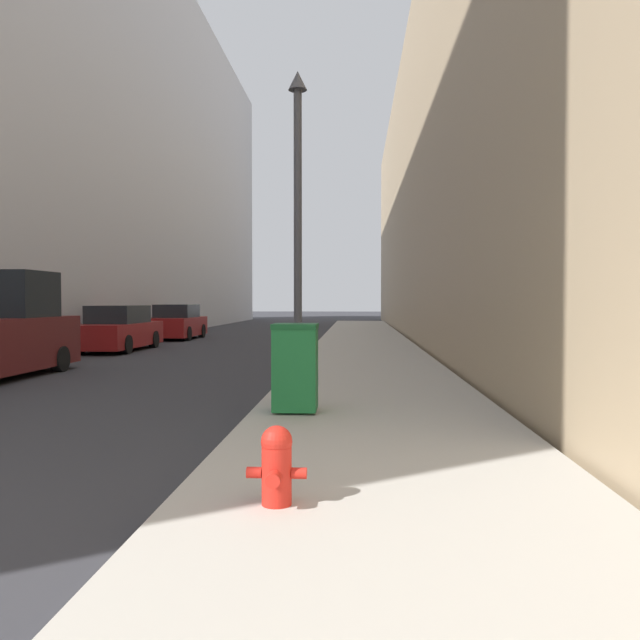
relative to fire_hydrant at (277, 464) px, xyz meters
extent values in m
cube|color=#B7B2A8|center=(0.95, 15.74, -0.40)|extent=(3.75, 60.00, 0.14)
cube|color=#BCBCC1|center=(-15.22, 23.74, 9.65)|extent=(12.00, 60.00, 20.25)
cube|color=tan|center=(8.93, 23.74, 6.74)|extent=(12.00, 60.00, 14.42)
cylinder|color=red|center=(0.00, 0.01, -0.10)|extent=(0.24, 0.24, 0.46)
sphere|color=red|center=(0.00, 0.01, 0.18)|extent=(0.25, 0.25, 0.25)
cylinder|color=red|center=(0.00, 0.01, 0.25)|extent=(0.07, 0.07, 0.05)
cylinder|color=red|center=(0.00, -0.17, -0.08)|extent=(0.11, 0.12, 0.11)
cylinder|color=red|center=(-0.18, 0.01, -0.08)|extent=(0.12, 0.09, 0.09)
cylinder|color=red|center=(0.18, 0.01, -0.08)|extent=(0.12, 0.09, 0.09)
cube|color=#1E7538|center=(-0.26, 4.14, 0.29)|extent=(0.63, 0.60, 1.18)
cube|color=#16572A|center=(-0.26, 4.14, 0.92)|extent=(0.65, 0.62, 0.08)
cylinder|color=black|center=(-0.52, 4.40, -0.25)|extent=(0.05, 0.16, 0.16)
cylinder|color=black|center=(0.01, 4.40, -0.25)|extent=(0.05, 0.16, 0.16)
cylinder|color=#4C4C51|center=(-0.58, 7.96, -0.20)|extent=(0.32, 0.32, 0.25)
cylinder|color=#4C4C51|center=(-0.58, 7.96, 2.64)|extent=(0.17, 0.17, 5.94)
cone|color=#4C4C51|center=(-0.58, 7.96, 5.81)|extent=(0.38, 0.38, 0.38)
cube|color=black|center=(-7.69, 9.45, 1.45)|extent=(1.90, 1.70, 1.10)
cylinder|color=black|center=(-6.73, 10.16, -0.15)|extent=(0.24, 0.64, 0.64)
cube|color=maroon|center=(-7.77, 16.69, 0.10)|extent=(1.73, 4.67, 0.82)
cube|color=#1E2328|center=(-7.77, 16.69, 0.82)|extent=(1.52, 2.43, 0.62)
cylinder|color=black|center=(-8.57, 18.09, -0.15)|extent=(0.24, 0.64, 0.64)
cylinder|color=black|center=(-6.98, 18.09, -0.15)|extent=(0.24, 0.64, 0.64)
cylinder|color=black|center=(-8.57, 15.29, -0.15)|extent=(0.24, 0.64, 0.64)
cylinder|color=black|center=(-6.98, 15.29, -0.15)|extent=(0.24, 0.64, 0.64)
cube|color=maroon|center=(-7.64, 23.41, 0.11)|extent=(1.82, 4.23, 0.84)
cube|color=#1E2328|center=(-7.64, 23.41, 0.83)|extent=(1.60, 2.20, 0.59)
cylinder|color=black|center=(-8.48, 24.68, -0.15)|extent=(0.24, 0.64, 0.64)
cylinder|color=black|center=(-6.80, 24.68, -0.15)|extent=(0.24, 0.64, 0.64)
cylinder|color=black|center=(-8.48, 22.14, -0.15)|extent=(0.24, 0.64, 0.64)
cylinder|color=black|center=(-6.80, 22.14, -0.15)|extent=(0.24, 0.64, 0.64)
camera|label=1|loc=(0.63, -4.88, 1.30)|focal=35.00mm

